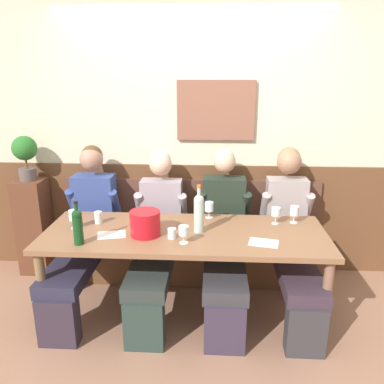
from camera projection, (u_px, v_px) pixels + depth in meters
ground_plane at (184, 328)px, 3.07m from camera, size 6.80×6.80×0.02m
room_wall_back at (192, 130)px, 3.69m from camera, size 6.80×0.12×2.80m
wood_wainscot_panel at (191, 217)px, 3.89m from camera, size 6.80×0.03×1.08m
wall_bench at (190, 250)px, 3.77m from camera, size 2.49×0.42×0.94m
dining_table at (185, 241)px, 3.03m from camera, size 2.19×0.81×0.75m
person_right_seat at (85, 226)px, 3.39m from camera, size 0.48×1.22×1.30m
person_left_seat at (157, 232)px, 3.34m from camera, size 0.48×1.22×1.26m
person_center_left_seat at (224, 233)px, 3.31m from camera, size 0.49×1.22×1.28m
person_center_right_seat at (291, 231)px, 3.28m from camera, size 0.46×1.23×1.30m
ice_bucket at (145, 223)px, 2.92m from camera, size 0.23×0.23×0.19m
wine_bottle_green_tall at (199, 212)px, 2.95m from camera, size 0.08×0.08×0.38m
wine_bottle_clear_water at (78, 225)px, 2.75m from camera, size 0.07×0.07×0.33m
wine_glass_right_end at (276, 212)px, 3.14m from camera, size 0.07×0.07×0.14m
wine_glass_center_front at (74, 216)px, 3.05m from camera, size 0.08×0.08×0.15m
wine_glass_mid_right at (209, 207)px, 3.27m from camera, size 0.07×0.07×0.14m
wine_glass_near_bucket at (294, 211)px, 3.16m from camera, size 0.07×0.07×0.14m
wine_glass_left_end at (184, 231)px, 2.78m from camera, size 0.08×0.08×0.13m
water_tumbler_left at (98, 217)px, 3.17m from camera, size 0.06×0.06×0.10m
water_tumbler_center at (172, 233)px, 2.88m from camera, size 0.07×0.07×0.08m
tasting_sheet_left_guest at (112, 235)px, 2.95m from camera, size 0.24×0.19×0.00m
tasting_sheet_right_guest at (264, 243)px, 2.81m from camera, size 0.24×0.19×0.00m
corner_pedestal at (34, 226)px, 3.83m from camera, size 0.28×0.28×0.95m
potted_plant at (25, 153)px, 3.61m from camera, size 0.23×0.23×0.42m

